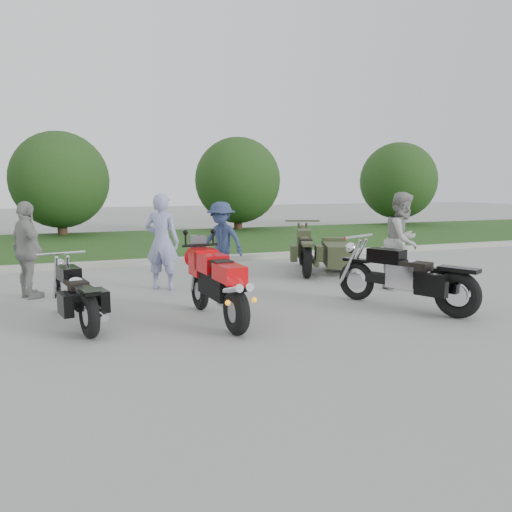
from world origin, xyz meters
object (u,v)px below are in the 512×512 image
object	(u,v)px
cruiser_left	(77,298)
person_stripe	(162,242)
sportbike_red	(217,282)
person_grey	(403,240)
cruiser_right	(410,280)
cruiser_sidecar	(324,253)
person_back	(28,250)
person_denim	(221,240)

from	to	relation	value
cruiser_left	person_stripe	size ratio (longest dim) A/B	1.13
person_stripe	sportbike_red	bearing A→B (deg)	130.22
person_grey	person_stripe	bearing A→B (deg)	133.82
cruiser_right	cruiser_sidecar	xyz separation A→B (m)	(0.31, 3.62, -0.04)
person_back	person_stripe	bearing A→B (deg)	-118.40
cruiser_right	person_stripe	world-z (taller)	person_stripe
sportbike_red	person_denim	size ratio (longest dim) A/B	1.30
person_denim	person_stripe	bearing A→B (deg)	-104.20
person_denim	person_back	distance (m)	3.84
sportbike_red	person_denim	distance (m)	3.51
sportbike_red	person_back	world-z (taller)	person_back
sportbike_red	person_grey	bearing A→B (deg)	10.96
cruiser_sidecar	person_stripe	xyz separation A→B (m)	(-3.85, -0.66, 0.49)
sportbike_red	person_grey	size ratio (longest dim) A/B	1.15
cruiser_right	person_denim	distance (m)	4.27
cruiser_sidecar	cruiser_right	bearing A→B (deg)	-73.46
person_denim	cruiser_left	bearing A→B (deg)	-87.20
cruiser_right	person_back	bearing A→B (deg)	126.27
person_denim	cruiser_sidecar	bearing A→B (deg)	47.52
person_stripe	cruiser_left	bearing A→B (deg)	85.83
cruiser_left	person_denim	bearing A→B (deg)	30.45
cruiser_right	person_back	world-z (taller)	person_back
person_stripe	person_grey	xyz separation A→B (m)	(4.51, -1.42, 0.01)
cruiser_left	person_back	world-z (taller)	person_back
person_grey	person_denim	size ratio (longest dim) A/B	1.13
person_stripe	person_grey	size ratio (longest dim) A/B	0.99
cruiser_sidecar	cruiser_left	bearing A→B (deg)	-131.09
cruiser_left	sportbike_red	bearing A→B (deg)	-26.89
cruiser_right	person_stripe	distance (m)	4.64
cruiser_right	sportbike_red	bearing A→B (deg)	147.25
sportbike_red	cruiser_sidecar	size ratio (longest dim) A/B	0.92
cruiser_right	person_denim	world-z (taller)	person_denim
sportbike_red	person_denim	xyz separation A→B (m)	(1.01, 3.35, 0.23)
sportbike_red	person_denim	bearing A→B (deg)	67.72
person_stripe	person_back	distance (m)	2.39
sportbike_red	cruiser_right	xyz separation A→B (m)	(3.16, -0.32, -0.11)
person_grey	person_back	bearing A→B (deg)	139.43
cruiser_right	person_grey	size ratio (longest dim) A/B	1.22
cruiser_sidecar	person_denim	world-z (taller)	person_denim
person_stripe	person_back	bearing A→B (deg)	31.22
cruiser_sidecar	person_stripe	distance (m)	3.94
person_stripe	person_back	size ratio (longest dim) A/B	1.07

